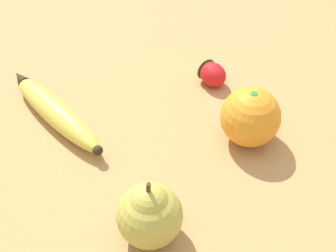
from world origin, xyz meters
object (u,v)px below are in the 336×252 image
Objects in this scene: banana at (55,112)px; orange at (250,117)px; strawberry at (211,73)px; pear at (150,213)px.

orange reaches higher than banana.
pear is at bearing 127.01° from strawberry.
orange is 0.21m from pear.
orange is 0.14m from strawberry.
banana is at bearing 116.56° from orange.
strawberry is at bearing 52.80° from orange.
banana is 2.33× the size of pear.
pear reaches higher than strawberry.
banana is 0.26m from strawberry.
strawberry is (0.08, 0.11, -0.02)m from orange.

